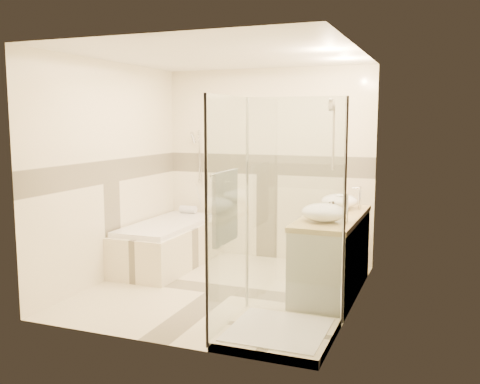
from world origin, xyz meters
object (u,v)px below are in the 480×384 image
(shower_enclosure, at_px, (268,277))
(amenity_bottle_a, at_px, (330,209))
(vessel_sink_near, at_px, (339,201))
(vessel_sink_far, at_px, (324,212))
(bathtub, at_px, (169,242))
(amenity_bottle_b, at_px, (333,207))
(vanity, at_px, (332,255))

(shower_enclosure, relative_size, amenity_bottle_a, 13.69)
(vessel_sink_near, relative_size, vessel_sink_far, 0.93)
(bathtub, distance_m, vessel_sink_near, 2.22)
(vessel_sink_far, xyz_separation_m, amenity_bottle_b, (0.00, 0.47, -0.02))
(vanity, bearing_deg, vessel_sink_near, 92.51)
(vessel_sink_near, distance_m, amenity_bottle_a, 0.53)
(vessel_sink_near, bearing_deg, amenity_bottle_a, -90.00)
(vessel_sink_near, relative_size, amenity_bottle_a, 2.74)
(vessel_sink_near, relative_size, amenity_bottle_b, 3.14)
(vessel_sink_far, distance_m, amenity_bottle_b, 0.47)
(bathtub, height_order, amenity_bottle_a, amenity_bottle_a)
(vessel_sink_near, bearing_deg, vessel_sink_far, -90.00)
(bathtub, bearing_deg, vessel_sink_near, 2.83)
(shower_enclosure, height_order, amenity_bottle_b, shower_enclosure)
(amenity_bottle_a, bearing_deg, vessel_sink_far, -90.00)
(shower_enclosure, bearing_deg, bathtub, 138.90)
(shower_enclosure, distance_m, vessel_sink_near, 1.80)
(bathtub, distance_m, shower_enclosure, 2.47)
(vanity, relative_size, amenity_bottle_a, 10.87)
(bathtub, xyz_separation_m, vessel_sink_far, (2.13, -0.72, 0.63))
(shower_enclosure, distance_m, amenity_bottle_b, 1.45)
(vanity, distance_m, amenity_bottle_a, 0.50)
(amenity_bottle_b, bearing_deg, amenity_bottle_a, -90.00)
(vessel_sink_far, bearing_deg, vessel_sink_near, 90.00)
(vanity, xyz_separation_m, amenity_bottle_a, (-0.02, -0.07, 0.50))
(vanity, bearing_deg, amenity_bottle_b, 101.47)
(vanity, bearing_deg, bathtub, 170.75)
(bathtub, height_order, vanity, vanity)
(bathtub, distance_m, vanity, 2.18)
(bathtub, bearing_deg, amenity_bottle_b, -6.74)
(vessel_sink_near, xyz_separation_m, amenity_bottle_b, (0.00, -0.36, -0.02))
(shower_enclosure, bearing_deg, vanity, 77.03)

